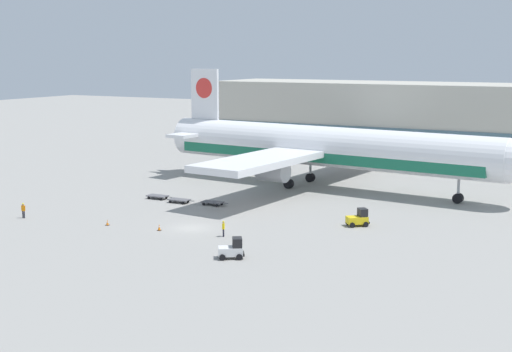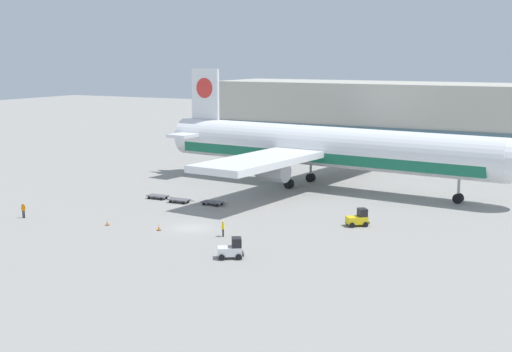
# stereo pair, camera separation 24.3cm
# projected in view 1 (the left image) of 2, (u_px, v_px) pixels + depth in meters

# --- Properties ---
(ground_plane) EXTENTS (400.00, 400.00, 0.00)m
(ground_plane) POSITION_uv_depth(u_px,v_px,m) (191.00, 228.00, 79.82)
(ground_plane) COLOR gray
(terminal_building) EXTENTS (90.00, 18.20, 14.00)m
(terminal_building) POSITION_uv_depth(u_px,v_px,m) (448.00, 122.00, 131.19)
(terminal_building) COLOR #BCB7A8
(terminal_building) RESTS_ON ground_plane
(airplane_main) EXTENTS (58.04, 48.54, 17.00)m
(airplane_main) POSITION_uv_depth(u_px,v_px,m) (320.00, 148.00, 103.53)
(airplane_main) COLOR white
(airplane_main) RESTS_ON ground_plane
(baggage_tug_foreground) EXTENTS (2.82, 2.58, 2.00)m
(baggage_tug_foreground) POSITION_uv_depth(u_px,v_px,m) (232.00, 249.00, 67.82)
(baggage_tug_foreground) COLOR silver
(baggage_tug_foreground) RESTS_ON ground_plane
(baggage_tug_mid) EXTENTS (2.78, 2.68, 2.00)m
(baggage_tug_mid) POSITION_uv_depth(u_px,v_px,m) (358.00, 218.00, 80.70)
(baggage_tug_mid) COLOR yellow
(baggage_tug_mid) RESTS_ON ground_plane
(baggage_dolly_lead) EXTENTS (3.73, 1.60, 0.48)m
(baggage_dolly_lead) POSITION_uv_depth(u_px,v_px,m) (158.00, 196.00, 95.97)
(baggage_dolly_lead) COLOR #56565B
(baggage_dolly_lead) RESTS_ON ground_plane
(baggage_dolly_second) EXTENTS (3.73, 1.60, 0.48)m
(baggage_dolly_second) POSITION_uv_depth(u_px,v_px,m) (179.00, 200.00, 93.43)
(baggage_dolly_second) COLOR #56565B
(baggage_dolly_second) RESTS_ON ground_plane
(baggage_dolly_third) EXTENTS (3.73, 1.60, 0.48)m
(baggage_dolly_third) POSITION_uv_depth(u_px,v_px,m) (213.00, 202.00, 91.93)
(baggage_dolly_third) COLOR #56565B
(baggage_dolly_third) RESTS_ON ground_plane
(ground_crew_near) EXTENTS (0.32, 0.55, 1.73)m
(ground_crew_near) POSITION_uv_depth(u_px,v_px,m) (223.00, 227.00, 75.89)
(ground_crew_near) COLOR black
(ground_crew_near) RESTS_ON ground_plane
(ground_crew_far) EXTENTS (0.56, 0.27, 1.83)m
(ground_crew_far) POSITION_uv_depth(u_px,v_px,m) (23.00, 209.00, 84.51)
(ground_crew_far) COLOR black
(ground_crew_far) RESTS_ON ground_plane
(traffic_cone_near) EXTENTS (0.40, 0.40, 0.74)m
(traffic_cone_near) POSITION_uv_depth(u_px,v_px,m) (159.00, 227.00, 78.65)
(traffic_cone_near) COLOR black
(traffic_cone_near) RESTS_ON ground_plane
(traffic_cone_far) EXTENTS (0.40, 0.40, 0.65)m
(traffic_cone_far) POSITION_uv_depth(u_px,v_px,m) (107.00, 223.00, 81.04)
(traffic_cone_far) COLOR black
(traffic_cone_far) RESTS_ON ground_plane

